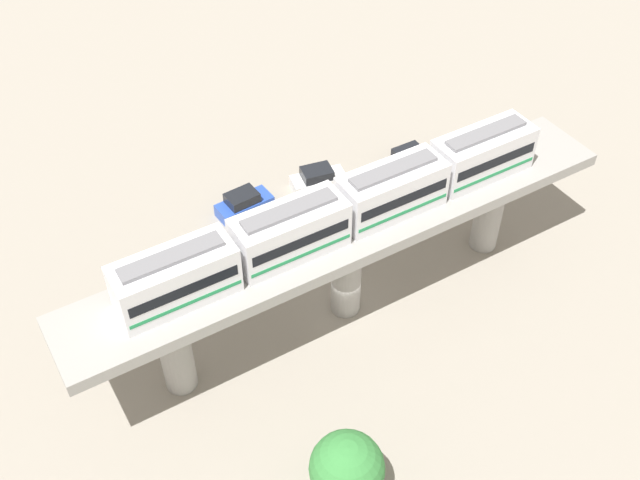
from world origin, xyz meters
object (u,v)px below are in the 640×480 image
at_px(parked_car_blue, 244,204).
at_px(tree_near_viaduct, 347,468).
at_px(parked_car_white, 318,179).
at_px(train, 342,210).
at_px(parked_car_black, 409,159).

bearing_deg(parked_car_blue, tree_near_viaduct, 161.83).
bearing_deg(tree_near_viaduct, parked_car_white, -27.78).
relative_size(train, tree_near_viaduct, 5.28).
relative_size(parked_car_black, parked_car_white, 0.94).
xyz_separation_m(train, parked_car_white, (11.58, -5.30, -8.01)).
bearing_deg(tree_near_viaduct, parked_car_blue, -14.17).
bearing_deg(parked_car_blue, parked_car_white, -97.39).
height_order(train, tree_near_viaduct, train).
height_order(parked_car_black, parked_car_white, same).
bearing_deg(parked_car_white, tree_near_viaduct, 163.16).
xyz_separation_m(parked_car_white, tree_near_viaduct, (-22.99, 12.11, 2.51)).
bearing_deg(parked_car_black, parked_car_white, 78.34).
bearing_deg(train, parked_car_black, -52.04).
height_order(parked_car_white, tree_near_viaduct, tree_near_viaduct).
bearing_deg(train, parked_car_blue, 4.38).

